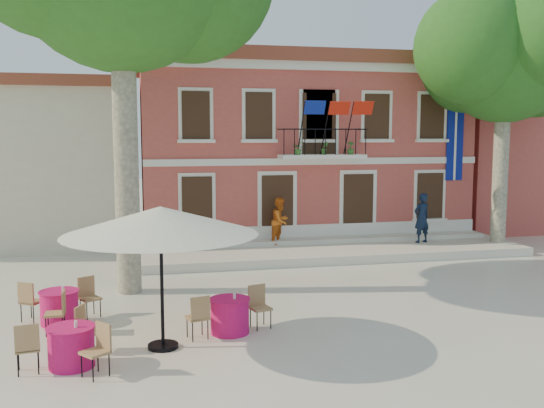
{
  "coord_description": "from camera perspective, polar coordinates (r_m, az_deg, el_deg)",
  "views": [
    {
      "loc": [
        -4.66,
        -15.98,
        4.32
      ],
      "look_at": [
        -0.35,
        3.5,
        2.02
      ],
      "focal_mm": 40.0,
      "sensor_mm": 36.0,
      "label": 1
    }
  ],
  "objects": [
    {
      "name": "ground",
      "position": [
        17.19,
        3.71,
        -7.98
      ],
      "size": [
        90.0,
        90.0,
        0.0
      ],
      "primitive_type": "plane",
      "color": "beige",
      "rests_on": "ground"
    },
    {
      "name": "main_building",
      "position": [
        26.81,
        1.93,
        5.43
      ],
      "size": [
        13.5,
        9.59,
        7.5
      ],
      "color": "#B55241",
      "rests_on": "ground"
    },
    {
      "name": "neighbor_west",
      "position": [
        27.43,
        -22.68,
        3.77
      ],
      "size": [
        9.4,
        9.4,
        6.4
      ],
      "color": "beige",
      "rests_on": "ground"
    },
    {
      "name": "neighbor_east",
      "position": [
        32.82,
        22.25,
        4.17
      ],
      "size": [
        9.4,
        9.4,
        6.4
      ],
      "color": "#B55241",
      "rests_on": "ground"
    },
    {
      "name": "terrace",
      "position": [
        21.84,
        5.54,
        -4.45
      ],
      "size": [
        14.0,
        3.4,
        0.3
      ],
      "primitive_type": "cube",
      "color": "silver",
      "rests_on": "ground"
    },
    {
      "name": "plane_tree_east",
      "position": [
        24.16,
        21.1,
        12.79
      ],
      "size": [
        4.9,
        4.9,
        9.63
      ],
      "color": "#A59E84",
      "rests_on": "ground"
    },
    {
      "name": "patio_umbrella",
      "position": [
        12.21,
        -10.45,
        -1.59
      ],
      "size": [
        3.9,
        3.9,
        2.9
      ],
      "color": "black",
      "rests_on": "ground"
    },
    {
      "name": "pedestrian_navy",
      "position": [
        23.17,
        13.91,
        -1.28
      ],
      "size": [
        0.77,
        0.61,
        1.85
      ],
      "primitive_type": "imported",
      "rotation": [
        0.0,
        0.0,
        3.42
      ],
      "color": "black",
      "rests_on": "terrace"
    },
    {
      "name": "pedestrian_orange",
      "position": [
        22.16,
        0.81,
        -1.6
      ],
      "size": [
        1.06,
        1.06,
        1.73
      ],
      "primitive_type": "imported",
      "rotation": [
        0.0,
        0.0,
        0.78
      ],
      "color": "orange",
      "rests_on": "terrace"
    },
    {
      "name": "cafe_table_0",
      "position": [
        14.83,
        -19.39,
        -9.0
      ],
      "size": [
        1.87,
        1.62,
        0.95
      ],
      "color": "#D7144F",
      "rests_on": "ground"
    },
    {
      "name": "cafe_table_1",
      "position": [
        13.42,
        -4.0,
        -10.31
      ],
      "size": [
        1.96,
        0.91,
        0.95
      ],
      "color": "#D7144F",
      "rests_on": "ground"
    },
    {
      "name": "cafe_table_2",
      "position": [
        12.14,
        -18.37,
        -12.44
      ],
      "size": [
        1.74,
        1.85,
        0.95
      ],
      "color": "#D7144F",
      "rests_on": "ground"
    }
  ]
}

